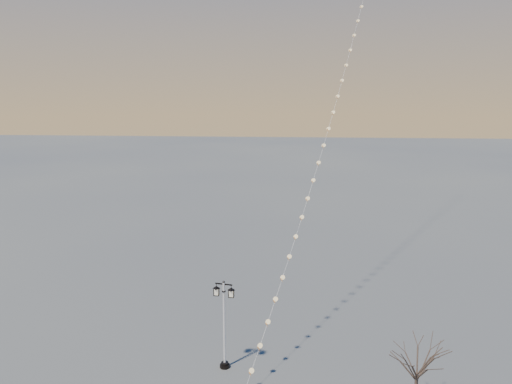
# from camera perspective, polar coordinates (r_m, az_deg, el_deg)

# --- Properties ---
(street_lamp) EXTENTS (1.36, 0.66, 5.45)m
(street_lamp) POSITION_cam_1_polar(r_m,az_deg,el_deg) (30.53, -3.59, -14.18)
(street_lamp) COLOR black
(street_lamp) RESTS_ON ground
(bare_tree) EXTENTS (2.48, 2.48, 4.12)m
(bare_tree) POSITION_cam_1_polar(r_m,az_deg,el_deg) (27.90, 17.72, -17.73)
(bare_tree) COLOR #3C2E25
(bare_tree) RESTS_ON ground
(kite_train) EXTENTS (13.99, 38.53, 42.94)m
(kite_train) POSITION_cam_1_polar(r_m,az_deg,el_deg) (43.47, 10.46, 18.11)
(kite_train) COLOR black
(kite_train) RESTS_ON ground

